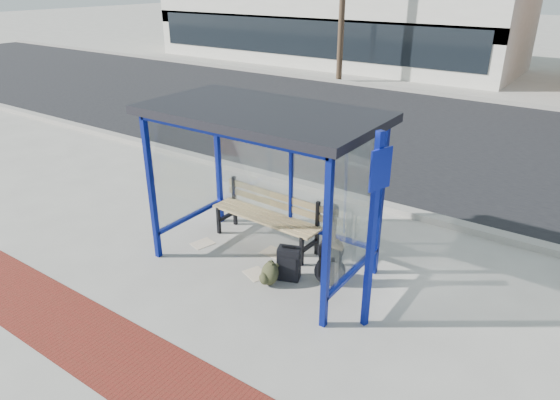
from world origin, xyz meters
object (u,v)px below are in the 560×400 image
Objects in this scene: bench at (268,214)px; guitar_bag at (330,258)px; backpack at (269,274)px; suitcase at (289,264)px.

bench is 1.66× the size of guitar_bag.
bench is 1.30m from backpack.
bench is 1.54m from guitar_bag.
bench is at bearing 144.23° from backpack.
guitar_bag is 0.90m from backpack.
backpack is (0.74, -1.01, -0.35)m from bench.
guitar_bag is 2.11× the size of suitcase.
suitcase reaches higher than backpack.
suitcase is 1.58× the size of backpack.
guitar_bag is at bearing -16.89° from bench.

